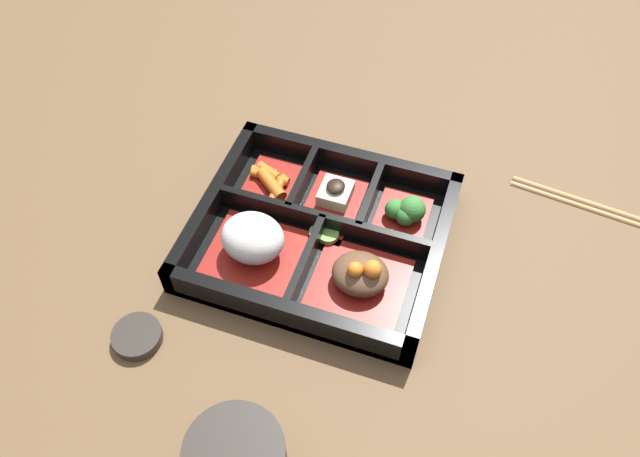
# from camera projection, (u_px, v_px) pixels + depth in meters

# --- Properties ---
(ground_plane) EXTENTS (3.00, 3.00, 0.00)m
(ground_plane) POSITION_uv_depth(u_px,v_px,m) (320.00, 242.00, 0.71)
(ground_plane) COLOR brown
(bento_base) EXTENTS (0.27, 0.23, 0.01)m
(bento_base) POSITION_uv_depth(u_px,v_px,m) (320.00, 239.00, 0.70)
(bento_base) COLOR black
(bento_base) RESTS_ON ground_plane
(bento_rim) EXTENTS (0.27, 0.23, 0.04)m
(bento_rim) POSITION_uv_depth(u_px,v_px,m) (321.00, 229.00, 0.69)
(bento_rim) COLOR black
(bento_rim) RESTS_ON ground_plane
(bowl_stew) EXTENTS (0.10, 0.09, 0.05)m
(bowl_stew) POSITION_uv_depth(u_px,v_px,m) (360.00, 276.00, 0.65)
(bowl_stew) COLOR maroon
(bowl_stew) RESTS_ON bento_base
(bowl_rice) EXTENTS (0.10, 0.09, 0.06)m
(bowl_rice) POSITION_uv_depth(u_px,v_px,m) (253.00, 241.00, 0.66)
(bowl_rice) COLOR maroon
(bowl_rice) RESTS_ON bento_base
(bowl_greens) EXTENTS (0.06, 0.07, 0.04)m
(bowl_greens) POSITION_uv_depth(u_px,v_px,m) (405.00, 212.00, 0.70)
(bowl_greens) COLOR maroon
(bowl_greens) RESTS_ON bento_base
(bowl_tofu) EXTENTS (0.06, 0.07, 0.03)m
(bowl_tofu) POSITION_uv_depth(u_px,v_px,m) (335.00, 195.00, 0.72)
(bowl_tofu) COLOR maroon
(bowl_tofu) RESTS_ON bento_base
(bowl_carrots) EXTENTS (0.06, 0.08, 0.02)m
(bowl_carrots) POSITION_uv_depth(u_px,v_px,m) (271.00, 181.00, 0.74)
(bowl_carrots) COLOR maroon
(bowl_carrots) RESTS_ON bento_base
(bowl_pickles) EXTENTS (0.04, 0.04, 0.01)m
(bowl_pickles) POSITION_uv_depth(u_px,v_px,m) (329.00, 230.00, 0.70)
(bowl_pickles) COLOR maroon
(bowl_pickles) RESTS_ON bento_base
(chopsticks) EXTENTS (0.22, 0.04, 0.01)m
(chopsticks) POSITION_uv_depth(u_px,v_px,m) (604.00, 209.00, 0.73)
(chopsticks) COLOR #A87F51
(chopsticks) RESTS_ON ground_plane
(sauce_dish) EXTENTS (0.05, 0.05, 0.01)m
(sauce_dish) POSITION_uv_depth(u_px,v_px,m) (137.00, 336.00, 0.63)
(sauce_dish) COLOR #2D2823
(sauce_dish) RESTS_ON ground_plane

